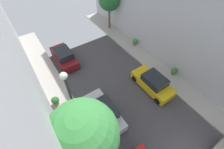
% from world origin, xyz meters
% --- Properties ---
extents(parked_car_left_4, '(1.78, 4.20, 1.57)m').
position_xyz_m(parked_car_left_4, '(-2.70, 6.15, 0.72)').
color(parked_car_left_4, silver).
rests_on(parked_car_left_4, ground).
extents(parked_car_left_5, '(1.78, 4.20, 1.57)m').
position_xyz_m(parked_car_left_5, '(-2.70, 14.26, 0.72)').
color(parked_car_left_5, maroon).
rests_on(parked_car_left_5, ground).
extents(parked_car_right_2, '(1.78, 4.20, 1.57)m').
position_xyz_m(parked_car_right_2, '(2.70, 6.12, 0.72)').
color(parked_car_right_2, gold).
rests_on(parked_car_right_2, ground).
extents(street_tree_0, '(3.36, 3.36, 6.57)m').
position_xyz_m(street_tree_0, '(-5.16, 3.67, 5.00)').
color(street_tree_0, brown).
rests_on(street_tree_0, sidewalk_left).
extents(street_tree_1, '(2.63, 2.63, 5.14)m').
position_xyz_m(street_tree_1, '(5.13, 17.07, 3.94)').
color(street_tree_1, brown).
rests_on(street_tree_1, sidewalk_right).
extents(potted_plant_1, '(0.56, 0.56, 0.79)m').
position_xyz_m(potted_plant_1, '(5.65, 6.11, 0.59)').
color(potted_plant_1, brown).
rests_on(potted_plant_1, sidewalk_right).
extents(potted_plant_2, '(0.65, 0.65, 0.87)m').
position_xyz_m(potted_plant_2, '(-5.51, 9.43, 0.62)').
color(potted_plant_2, brown).
rests_on(potted_plant_2, sidewalk_left).
extents(potted_plant_3, '(0.57, 0.57, 0.84)m').
position_xyz_m(potted_plant_3, '(5.57, 12.15, 0.62)').
color(potted_plant_3, brown).
rests_on(potted_plant_3, sidewalk_right).
extents(lamp_post, '(0.44, 0.44, 5.83)m').
position_xyz_m(lamp_post, '(-4.60, 6.76, 3.96)').
color(lamp_post, '#333338').
rests_on(lamp_post, sidewalk_left).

